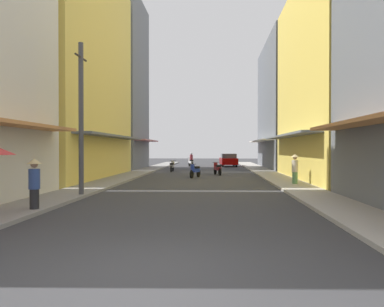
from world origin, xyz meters
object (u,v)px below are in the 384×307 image
object	(u,v)px
motorbike_white	(191,160)
pedestrian_far	(295,168)
parked_car	(228,160)
motorbike_maroon	(217,168)
utility_pole	(81,118)
motorbike_silver	(172,166)
motorbike_blue	(195,170)
pedestrian_crossing	(34,182)

from	to	relation	value
motorbike_white	pedestrian_far	xyz separation A→B (m)	(6.96, -21.73, 0.25)
parked_car	pedestrian_far	bearing A→B (deg)	-83.05
motorbike_maroon	utility_pole	size ratio (longest dim) A/B	0.28
motorbike_white	parked_car	size ratio (longest dim) A/B	0.41
motorbike_maroon	utility_pole	bearing A→B (deg)	-112.51
pedestrian_far	motorbike_white	bearing A→B (deg)	107.75
motorbike_silver	motorbike_maroon	world-z (taller)	same
motorbike_maroon	pedestrian_far	size ratio (longest dim) A/B	1.04
motorbike_blue	pedestrian_crossing	distance (m)	15.08
pedestrian_far	motorbike_silver	bearing A→B (deg)	123.30
motorbike_maroon	parked_car	bearing A→B (deg)	84.61
motorbike_blue	utility_pole	distance (m)	11.77
parked_car	pedestrian_far	world-z (taller)	pedestrian_far
motorbike_maroon	motorbike_silver	bearing A→B (deg)	135.78
motorbike_silver	pedestrian_far	bearing A→B (deg)	-56.70
motorbike_silver	pedestrian_crossing	world-z (taller)	pedestrian_crossing
motorbike_blue	parked_car	distance (m)	17.23
pedestrian_crossing	utility_pole	size ratio (longest dim) A/B	0.27
pedestrian_far	pedestrian_crossing	distance (m)	13.30
motorbike_blue	motorbike_white	world-z (taller)	motorbike_white
pedestrian_far	motorbike_maroon	bearing A→B (deg)	116.07
motorbike_maroon	utility_pole	distance (m)	14.92
motorbike_blue	motorbike_silver	xyz separation A→B (m)	(-2.33, 6.62, 0.00)
motorbike_blue	motorbike_white	distance (m)	16.31
motorbike_silver	pedestrian_far	xyz separation A→B (m)	(7.95, -12.10, 0.45)
motorbike_blue	parked_car	size ratio (longest dim) A/B	0.41
motorbike_silver	motorbike_maroon	xyz separation A→B (m)	(3.88, -3.77, 0.00)
pedestrian_far	pedestrian_crossing	xyz separation A→B (m)	(-9.79, -9.01, -0.01)
parked_car	motorbike_white	bearing A→B (deg)	-170.06
motorbike_white	motorbike_silver	bearing A→B (deg)	-95.89
parked_car	pedestrian_crossing	xyz separation A→B (m)	(-7.05, -31.47, 0.20)
motorbike_white	pedestrian_crossing	bearing A→B (deg)	-95.27
motorbike_white	motorbike_maroon	bearing A→B (deg)	-77.86
motorbike_blue	pedestrian_far	bearing A→B (deg)	-44.26
motorbike_silver	parked_car	distance (m)	11.61
motorbike_maroon	parked_car	xyz separation A→B (m)	(1.33, 14.14, 0.24)
motorbike_blue	motorbike_maroon	size ratio (longest dim) A/B	0.99
parked_car	utility_pole	size ratio (longest dim) A/B	0.67
motorbike_blue	motorbike_maroon	bearing A→B (deg)	61.49
utility_pole	motorbike_blue	bearing A→B (deg)	69.19
pedestrian_crossing	motorbike_white	bearing A→B (deg)	84.73
motorbike_silver	utility_pole	size ratio (longest dim) A/B	0.29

